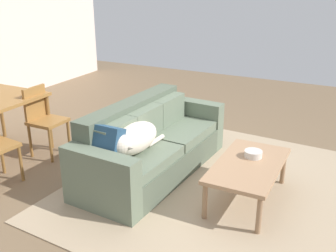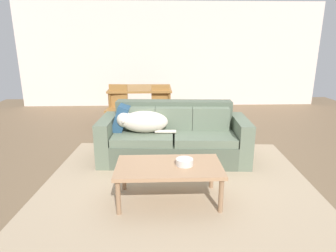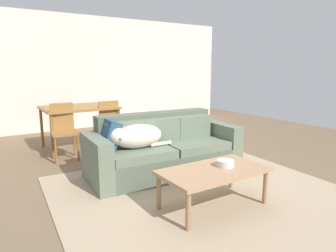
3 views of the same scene
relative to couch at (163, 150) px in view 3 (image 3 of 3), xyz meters
The scene contains 11 objects.
ground_plane 0.37m from the couch, 44.41° to the right, with size 10.00×10.00×0.00m, color brown.
back_partition 4.01m from the couch, 88.16° to the left, with size 8.00×0.12×2.70m, color beige.
area_rug 0.96m from the couch, 90.21° to the right, with size 3.30×3.03×0.01m, color tan.
couch is the anchor object (origin of this frame).
dog_on_left_cushion 0.54m from the couch, behind, with size 0.85×0.37×0.31m.
throw_pillow_by_left_arm 0.83m from the couch, behind, with size 0.16×0.39×0.39m, color navy.
coffee_table 1.22m from the couch, 95.71° to the right, with size 1.14×0.62×0.42m.
bowl_on_coffee_table 1.21m from the couch, 87.76° to the right, with size 0.19×0.19×0.07m, color silver.
dining_table 2.11m from the couch, 106.43° to the left, with size 1.27×1.00×0.78m.
dining_chair_near_left 1.77m from the couch, 124.91° to the left, with size 0.44×0.44×0.91m.
dining_chair_near_right 1.48m from the couch, 96.71° to the left, with size 0.40×0.40×0.89m.
Camera 3 is at (-2.27, -3.36, 1.47)m, focal length 32.07 mm.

